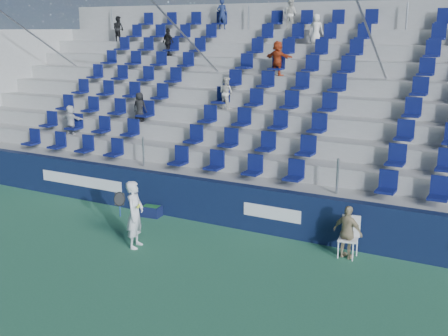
% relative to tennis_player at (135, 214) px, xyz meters
% --- Properties ---
extents(ground, '(70.00, 70.00, 0.00)m').
position_rel_tennis_player_xyz_m(ground, '(1.12, -0.68, -0.84)').
color(ground, '#30714F').
rests_on(ground, ground).
extents(sponsor_wall, '(24.00, 0.32, 1.20)m').
position_rel_tennis_player_xyz_m(sponsor_wall, '(1.12, 2.47, -0.24)').
color(sponsor_wall, '#101B3C').
rests_on(sponsor_wall, ground).
extents(grandstand, '(24.00, 8.17, 6.63)m').
position_rel_tennis_player_xyz_m(grandstand, '(1.12, 7.56, 1.29)').
color(grandstand, '#A0A09B').
rests_on(grandstand, ground).
extents(tennis_player, '(0.69, 0.70, 1.68)m').
position_rel_tennis_player_xyz_m(tennis_player, '(0.00, 0.00, 0.00)').
color(tennis_player, silver).
rests_on(tennis_player, ground).
extents(line_judge_chair, '(0.49, 0.50, 0.98)m').
position_rel_tennis_player_xyz_m(line_judge_chair, '(4.76, 1.97, -0.28)').
color(line_judge_chair, white).
rests_on(line_judge_chair, ground).
extents(line_judge, '(0.80, 0.49, 1.27)m').
position_rel_tennis_player_xyz_m(line_judge, '(4.76, 1.82, -0.21)').
color(line_judge, tan).
rests_on(line_judge, ground).
extents(ball_bin, '(0.60, 0.43, 0.31)m').
position_rel_tennis_player_xyz_m(ball_bin, '(-1.03, 2.07, -0.67)').
color(ball_bin, '#10163B').
rests_on(ball_bin, ground).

